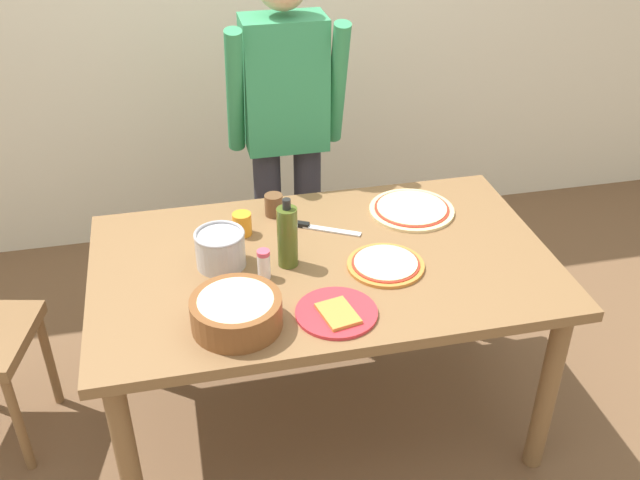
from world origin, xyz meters
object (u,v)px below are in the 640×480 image
at_px(person_cook, 286,126).
at_px(pizza_cooked_on_tray, 386,264).
at_px(cup_small_brown, 274,205).
at_px(chef_knife, 313,227).
at_px(plate_with_slice, 337,313).
at_px(olive_oil_bottle, 288,236).
at_px(dining_table, 323,281).
at_px(salt_shaker, 264,264).
at_px(popcorn_bowl, 236,310).
at_px(pizza_raw_on_board, 412,209).
at_px(steel_pot, 220,248).
at_px(cup_orange, 242,224).

height_order(person_cook, pizza_cooked_on_tray, person_cook).
xyz_separation_m(cup_small_brown, chef_knife, (0.13, -0.13, -0.04)).
bearing_deg(plate_with_slice, olive_oil_bottle, 107.36).
relative_size(dining_table, person_cook, 0.99).
distance_m(cup_small_brown, chef_knife, 0.19).
bearing_deg(cup_small_brown, olive_oil_bottle, -91.36).
bearing_deg(salt_shaker, popcorn_bowl, -117.14).
distance_m(dining_table, pizza_cooked_on_tray, 0.24).
distance_m(pizza_raw_on_board, pizza_cooked_on_tray, 0.40).
distance_m(popcorn_bowl, chef_knife, 0.62).
relative_size(pizza_cooked_on_tray, steel_pot, 1.54).
distance_m(person_cook, cup_small_brown, 0.45).
height_order(cup_orange, cup_small_brown, same).
relative_size(plate_with_slice, popcorn_bowl, 0.93).
relative_size(pizza_raw_on_board, plate_with_slice, 1.27).
distance_m(olive_oil_bottle, cup_orange, 0.27).
height_order(pizza_cooked_on_tray, popcorn_bowl, popcorn_bowl).
bearing_deg(cup_orange, pizza_cooked_on_tray, -35.30).
relative_size(person_cook, popcorn_bowl, 5.79).
bearing_deg(plate_with_slice, salt_shaker, 127.05).
relative_size(plate_with_slice, steel_pot, 1.50).
xyz_separation_m(pizza_cooked_on_tray, popcorn_bowl, (-0.54, -0.21, 0.05)).
relative_size(popcorn_bowl, cup_small_brown, 3.29).
height_order(steel_pot, salt_shaker, steel_pot).
height_order(pizza_cooked_on_tray, cup_small_brown, cup_small_brown).
bearing_deg(dining_table, pizza_cooked_on_tray, -24.00).
bearing_deg(pizza_raw_on_board, chef_knife, -174.22).
height_order(plate_with_slice, steel_pot, steel_pot).
height_order(pizza_cooked_on_tray, plate_with_slice, plate_with_slice).
distance_m(dining_table, person_cook, 0.80).
height_order(pizza_raw_on_board, salt_shaker, salt_shaker).
bearing_deg(popcorn_bowl, chef_knife, 55.52).
relative_size(pizza_raw_on_board, cup_small_brown, 3.87).
bearing_deg(cup_small_brown, plate_with_slice, -82.28).
relative_size(dining_table, pizza_raw_on_board, 4.86).
height_order(cup_orange, chef_knife, cup_orange).
bearing_deg(cup_small_brown, dining_table, -71.41).
bearing_deg(chef_knife, olive_oil_bottle, -122.42).
bearing_deg(salt_shaker, pizza_cooked_on_tray, -4.02).
height_order(plate_with_slice, olive_oil_bottle, olive_oil_bottle).
height_order(pizza_cooked_on_tray, salt_shaker, salt_shaker).
height_order(dining_table, cup_orange, cup_orange).
height_order(person_cook, cup_small_brown, person_cook).
xyz_separation_m(pizza_cooked_on_tray, cup_orange, (-0.45, 0.32, 0.03)).
relative_size(plate_with_slice, cup_orange, 3.06).
height_order(pizza_raw_on_board, popcorn_bowl, popcorn_bowl).
xyz_separation_m(pizza_raw_on_board, salt_shaker, (-0.63, -0.31, 0.04)).
distance_m(plate_with_slice, steel_pot, 0.48).
xyz_separation_m(cup_orange, chef_knife, (0.26, -0.02, -0.04)).
height_order(pizza_raw_on_board, chef_knife, pizza_raw_on_board).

